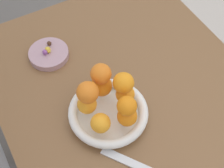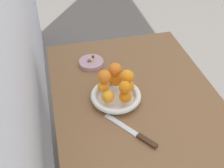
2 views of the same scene
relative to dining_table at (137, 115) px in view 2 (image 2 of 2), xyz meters
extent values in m
cube|color=brown|center=(0.00, 0.00, 0.07)|extent=(1.10, 0.76, 0.04)
cylinder|color=brown|center=(0.49, -0.32, -0.30)|extent=(0.05, 0.05, 0.70)
cylinder|color=brown|center=(0.49, 0.32, -0.30)|extent=(0.05, 0.05, 0.70)
cylinder|color=white|center=(0.03, 0.10, 0.10)|extent=(0.19, 0.19, 0.01)
torus|color=white|center=(0.03, 0.10, 0.12)|extent=(0.23, 0.23, 0.03)
cylinder|color=#B28C99|center=(0.33, 0.16, 0.10)|extent=(0.13, 0.13, 0.02)
sphere|color=orange|center=(-0.03, 0.07, 0.16)|extent=(0.05, 0.05, 0.05)
sphere|color=orange|center=(0.04, 0.04, 0.16)|extent=(0.05, 0.05, 0.05)
sphere|color=orange|center=(0.09, 0.09, 0.16)|extent=(0.06, 0.06, 0.06)
sphere|color=orange|center=(0.06, 0.15, 0.16)|extent=(0.05, 0.05, 0.05)
sphere|color=orange|center=(-0.01, 0.14, 0.16)|extent=(0.05, 0.05, 0.05)
sphere|color=orange|center=(0.09, 0.09, 0.22)|extent=(0.06, 0.06, 0.06)
sphere|color=orange|center=(0.04, 0.05, 0.21)|extent=(0.06, 0.06, 0.06)
sphere|color=orange|center=(-0.03, 0.07, 0.21)|extent=(0.05, 0.05, 0.05)
sphere|color=orange|center=(0.06, 0.14, 0.21)|extent=(0.06, 0.06, 0.06)
sphere|color=gold|center=(0.32, 0.16, 0.12)|extent=(0.01, 0.01, 0.01)
sphere|color=#8C4C99|center=(0.32, 0.17, 0.12)|extent=(0.02, 0.02, 0.02)
sphere|color=gold|center=(0.33, 0.16, 0.12)|extent=(0.02, 0.02, 0.02)
sphere|color=#472819|center=(0.35, 0.14, 0.12)|extent=(0.01, 0.01, 0.01)
cube|color=#3F2819|center=(-0.23, 0.04, 0.10)|extent=(0.08, 0.07, 0.01)
cube|color=silver|center=(-0.12, 0.11, 0.09)|extent=(0.15, 0.12, 0.01)
camera|label=1|loc=(-0.41, 0.33, 0.94)|focal=55.00mm
camera|label=2|loc=(-0.86, 0.33, 0.97)|focal=45.00mm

